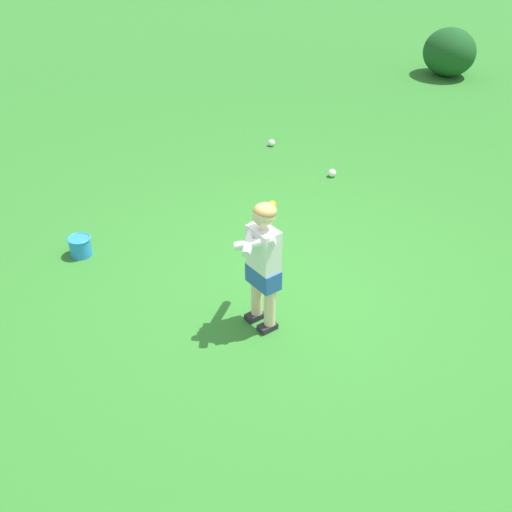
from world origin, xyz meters
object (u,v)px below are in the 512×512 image
object	(u,v)px
play_ball_far_left	(332,173)
toy_bucket	(80,246)
child_batter	(263,255)
play_ball_far_right	(272,143)

from	to	relation	value
play_ball_far_left	toy_bucket	distance (m)	3.02
child_batter	play_ball_far_right	bearing A→B (deg)	76.81
child_batter	play_ball_far_left	bearing A→B (deg)	61.77
toy_bucket	play_ball_far_right	bearing A→B (deg)	43.54
play_ball_far_right	play_ball_far_left	distance (m)	1.13
play_ball_far_left	toy_bucket	world-z (taller)	toy_bucket
child_batter	toy_bucket	size ratio (longest dim) A/B	5.00
child_batter	play_ball_far_left	distance (m)	2.85
play_ball_far_right	toy_bucket	distance (m)	3.15
play_ball_far_left	toy_bucket	size ratio (longest dim) A/B	0.43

